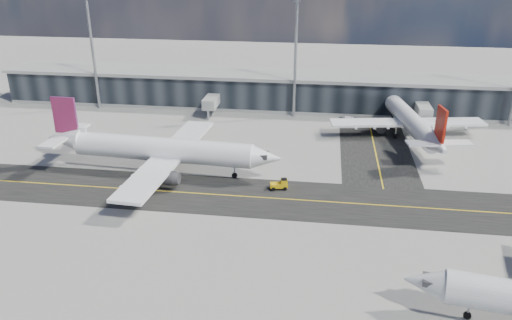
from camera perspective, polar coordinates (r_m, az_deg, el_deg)
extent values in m
plane|color=gray|center=(78.81, 1.90, -5.74)|extent=(300.00, 300.00, 0.00)
cube|color=black|center=(82.31, 2.20, -4.40)|extent=(180.00, 14.00, 0.02)
cube|color=black|center=(110.98, 13.17, 2.46)|extent=(14.00, 50.00, 0.02)
cube|color=yellow|center=(82.30, 2.20, -4.39)|extent=(180.00, 0.25, 0.01)
cube|color=yellow|center=(110.97, 13.17, 2.47)|extent=(0.25, 50.00, 0.01)
cube|color=black|center=(128.46, 4.60, 7.69)|extent=(150.00, 12.00, 8.00)
cube|color=gray|center=(127.37, 4.66, 9.59)|extent=(152.00, 13.00, 0.80)
cube|color=gray|center=(129.46, 4.55, 6.15)|extent=(150.00, 12.20, 0.80)
cube|color=gray|center=(123.70, -5.00, 6.82)|extent=(3.00, 10.00, 2.40)
cylinder|color=gray|center=(119.72, -5.49, 5.10)|extent=(0.60, 0.60, 2.40)
cube|color=gray|center=(122.90, 18.50, 5.59)|extent=(3.00, 10.00, 2.40)
cylinder|color=gray|center=(118.89, 18.74, 3.82)|extent=(0.60, 0.60, 2.40)
cylinder|color=gray|center=(132.05, -18.14, 11.52)|extent=(0.70, 0.70, 28.00)
cylinder|color=gray|center=(119.33, 4.53, 11.43)|extent=(0.70, 0.70, 28.00)
cylinder|color=white|center=(91.63, -10.56, 1.19)|extent=(33.27, 6.54, 4.41)
cone|color=white|center=(86.58, 1.03, 0.27)|extent=(5.78, 4.76, 4.41)
cone|color=white|center=(100.05, -20.91, 2.31)|extent=(6.88, 4.83, 4.41)
cube|color=white|center=(91.64, -9.87, 0.50)|extent=(7.93, 37.74, 0.55)
cylinder|color=#2D2D30|center=(97.44, -7.84, 1.26)|extent=(4.78, 2.83, 2.53)
cylinder|color=#2D2D30|center=(86.14, -10.69, -1.96)|extent=(4.78, 2.83, 2.53)
cube|color=silver|center=(97.12, -7.87, 1.74)|extent=(2.23, 0.58, 0.88)
cube|color=silver|center=(85.78, -10.73, -1.43)|extent=(2.23, 0.58, 0.88)
cube|color=#641D4C|center=(98.33, -21.01, 4.81)|extent=(4.65, 0.80, 6.83)
cube|color=white|center=(99.83, -20.96, 2.67)|extent=(3.94, 13.40, 0.39)
cube|color=#2D2D30|center=(86.51, 0.67, 0.57)|extent=(2.36, 2.56, 0.77)
cylinder|color=gray|center=(88.91, -2.48, -1.28)|extent=(0.28, 0.28, 2.20)
cylinder|color=black|center=(89.25, -2.47, -1.76)|extent=(1.01, 0.45, 0.99)
cylinder|color=black|center=(96.28, -10.29, -0.14)|extent=(1.25, 0.63, 1.21)
cylinder|color=black|center=(90.73, -11.80, -1.76)|extent=(1.25, 0.63, 1.21)
cylinder|color=white|center=(112.58, 17.11, 4.45)|extent=(8.70, 29.72, 3.93)
cone|color=white|center=(127.80, 14.89, 6.87)|extent=(4.68, 5.49, 3.93)
cone|color=white|center=(97.21, 20.15, 1.49)|extent=(4.84, 6.46, 3.93)
cube|color=white|center=(113.76, 16.91, 4.14)|extent=(33.76, 10.31, 0.49)
cylinder|color=#2D2D30|center=(113.29, 13.86, 3.82)|extent=(2.90, 4.44, 2.26)
cylinder|color=#2D2D30|center=(116.94, 19.46, 3.76)|extent=(2.90, 4.44, 2.26)
cube|color=silver|center=(113.04, 13.90, 4.19)|extent=(0.71, 2.00, 0.79)
cube|color=silver|center=(116.70, 19.51, 4.12)|extent=(0.71, 2.00, 0.79)
cube|color=#B41B0C|center=(96.30, 20.38, 3.88)|extent=(1.11, 4.14, 6.09)
cube|color=white|center=(97.01, 20.19, 1.81)|extent=(12.08, 4.64, 0.34)
cube|color=#2D2D30|center=(127.25, 14.96, 6.97)|extent=(2.45, 2.29, 0.69)
cylinder|color=gray|center=(124.07, 15.35, 5.00)|extent=(0.27, 0.27, 1.96)
cylinder|color=black|center=(124.29, 15.32, 4.68)|extent=(0.48, 0.93, 0.88)
cylinder|color=black|center=(111.88, 15.63, 2.66)|extent=(0.66, 1.15, 1.08)
cylinder|color=black|center=(113.74, 18.47, 2.65)|extent=(0.66, 1.15, 1.08)
cone|color=silver|center=(59.99, 18.90, -13.10)|extent=(5.31, 4.53, 3.80)
cube|color=#2D2D30|center=(59.81, 19.41, -12.85)|extent=(2.22, 2.38, 0.67)
cylinder|color=gray|center=(62.07, 23.09, -15.51)|extent=(0.26, 0.26, 1.90)
cylinder|color=black|center=(62.50, 22.99, -16.03)|extent=(0.90, 0.47, 0.86)
cube|color=#E1B10B|center=(85.09, 2.62, -2.89)|extent=(3.17, 1.92, 0.69)
cube|color=#E1B10B|center=(84.90, 3.23, -2.49)|extent=(1.31, 1.47, 0.89)
cube|color=black|center=(84.75, 3.23, -2.28)|extent=(1.21, 1.40, 0.25)
cylinder|color=black|center=(85.93, 3.23, -2.92)|extent=(0.72, 0.37, 0.69)
cylinder|color=black|center=(84.79, 3.33, -3.30)|extent=(0.72, 0.37, 0.69)
cylinder|color=black|center=(85.74, 1.92, -2.96)|extent=(0.72, 0.37, 0.69)
cylinder|color=black|center=(84.60, 2.00, -3.34)|extent=(0.72, 0.37, 0.69)
imported|color=white|center=(118.82, 10.44, 4.46)|extent=(2.96, 5.75, 1.55)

